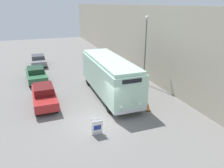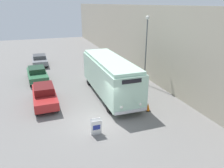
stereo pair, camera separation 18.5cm
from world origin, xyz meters
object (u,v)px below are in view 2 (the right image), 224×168
vintage_bus (110,75)px  parked_car_near (44,95)px  streetlamp (146,42)px  traffic_cone (148,107)px  parked_car_mid (37,74)px  parked_car_far (40,60)px  sign_board (96,127)px

vintage_bus → parked_car_near: size_ratio=1.96×
streetlamp → traffic_cone: bearing=-114.7°
parked_car_mid → parked_car_far: 6.24m
streetlamp → traffic_cone: (-2.47, -5.38, -3.97)m
parked_car_mid → streetlamp: bearing=-28.5°
vintage_bus → parked_car_mid: size_ratio=1.99×
streetlamp → parked_car_far: streetlamp is taller
vintage_bus → traffic_cone: size_ratio=14.21×
sign_board → parked_car_far: size_ratio=0.25×
streetlamp → parked_car_near: (-9.76, -1.54, -3.47)m
vintage_bus → parked_car_mid: vintage_bus is taller
parked_car_near → parked_car_mid: bearing=92.6°
parked_car_near → parked_car_far: parked_car_near is taller
streetlamp → parked_car_far: bearing=131.4°
vintage_bus → parked_car_far: 13.64m
vintage_bus → parked_car_near: vintage_bus is taller
sign_board → streetlamp: bearing=45.3°
sign_board → traffic_cone: size_ratio=1.60×
traffic_cone → parked_car_near: bearing=152.2°
sign_board → traffic_cone: 4.87m
traffic_cone → parked_car_mid: bearing=127.2°
parked_car_near → parked_car_mid: parked_car_near is taller
streetlamp → traffic_cone: size_ratio=10.30×
parked_car_far → traffic_cone: bearing=-66.4°
sign_board → parked_car_mid: 12.24m
parked_car_mid → traffic_cone: (7.67, -10.10, -0.43)m
streetlamp → parked_car_far: (-9.64, 10.94, -3.58)m
vintage_bus → parked_car_mid: (-5.95, 6.23, -1.11)m
sign_board → parked_car_far: (-2.62, 18.05, 0.21)m
traffic_cone → sign_board: bearing=-159.2°
streetlamp → parked_car_mid: size_ratio=1.45×
vintage_bus → streetlamp: size_ratio=1.38×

